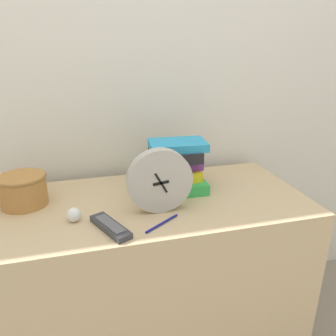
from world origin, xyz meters
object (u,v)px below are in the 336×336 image
(desk_clock, at_px, (160,181))
(crumpled_paper_ball, at_px, (74,215))
(tv_remote, at_px, (110,227))
(basket, at_px, (23,189))
(pen, at_px, (162,223))
(book_stack, at_px, (176,167))

(desk_clock, bearing_deg, crumpled_paper_ball, 179.56)
(tv_remote, bearing_deg, basket, 137.77)
(basket, bearing_deg, pen, -30.95)
(desk_clock, distance_m, crumpled_paper_ball, 0.31)
(desk_clock, distance_m, tv_remote, 0.23)
(crumpled_paper_ball, bearing_deg, book_stack, 22.96)
(desk_clock, height_order, basket, desk_clock)
(book_stack, xyz_separation_m, tv_remote, (-0.29, -0.26, -0.09))
(basket, xyz_separation_m, tv_remote, (0.29, -0.26, -0.05))
(desk_clock, distance_m, book_stack, 0.20)
(tv_remote, xyz_separation_m, pen, (0.17, -0.01, -0.01))
(tv_remote, xyz_separation_m, crumpled_paper_ball, (-0.11, 0.09, 0.01))
(basket, distance_m, crumpled_paper_ball, 0.25)
(pen, bearing_deg, crumpled_paper_ball, 160.74)
(basket, bearing_deg, crumpled_paper_ball, -44.84)
(book_stack, bearing_deg, basket, 179.52)
(tv_remote, bearing_deg, pen, -3.94)
(desk_clock, height_order, tv_remote, desk_clock)
(basket, distance_m, pen, 0.53)
(desk_clock, relative_size, crumpled_paper_ball, 4.76)
(book_stack, height_order, basket, book_stack)
(book_stack, relative_size, basket, 1.39)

